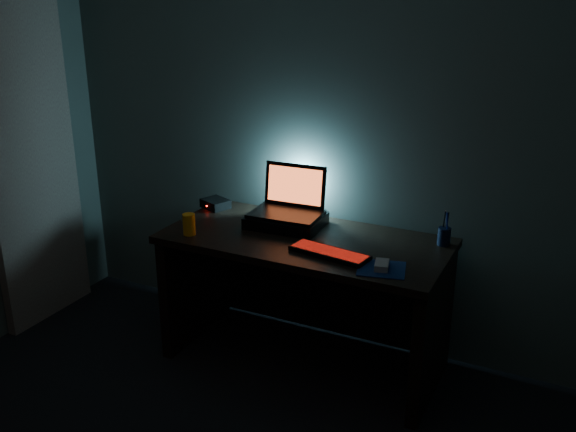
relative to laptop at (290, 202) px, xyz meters
The scene contains 11 objects.
room 1.83m from the laptop, 84.55° to the right, with size 3.50×4.00×2.50m.
desk 0.43m from the laptop, 34.06° to the right, with size 1.50×0.70×0.75m.
curtain 1.61m from the laptop, 166.59° to the right, with size 0.06×0.65×2.30m, color #AEA38B.
riser 0.10m from the laptop, 86.98° to the right, with size 0.40×0.30×0.06m, color black.
laptop is the anchor object (origin of this frame).
keyboard 0.51m from the laptop, 40.87° to the right, with size 0.42×0.19×0.03m.
mousepad 0.77m from the laptop, 29.30° to the right, with size 0.22×0.20×0.00m, color #0B2151.
mouse 0.76m from the laptop, 29.30° to the right, with size 0.06×0.10×0.03m, color gray.
pen_cup 0.86m from the laptop, ahead, with size 0.07×0.07×0.09m, color black.
juice_glass 0.57m from the laptop, 135.35° to the right, with size 0.07×0.07×0.11m, color #FF9C0D.
router 0.52m from the laptop, behind, with size 0.19×0.17×0.05m.
Camera 1 is at (1.30, -1.23, 2.01)m, focal length 40.00 mm.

